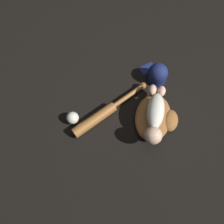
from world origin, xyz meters
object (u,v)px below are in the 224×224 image
Objects in this scene: baby_figure at (155,115)px; baseball at (73,118)px; baseball_glove at (156,118)px; baseball_bat at (103,114)px; baseball_cap at (157,74)px.

baseball is at bearing -97.15° from baby_figure.
baseball is at bearing -94.41° from baseball_glove.
baby_figure is 0.31m from baseball_bat.
baseball reaches higher than baseball_glove.
baseball_bat is 0.45m from baseball_cap.
baseball_glove is 4.88× the size of baseball.
baseball_cap is (-0.26, 0.55, 0.02)m from baseball.
baseball is (-0.06, -0.47, -0.08)m from baby_figure.
baby_figure is at bearing 75.63° from baseball_bat.
baseball_glove is 0.32m from baseball_bat.
baby_figure is 0.80× the size of baseball_bat.
baseball_cap reaches higher than baseball_glove.
baby_figure reaches higher than baseball.
baseball reaches higher than baseball_bat.
baseball_bat is 0.18m from baseball.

